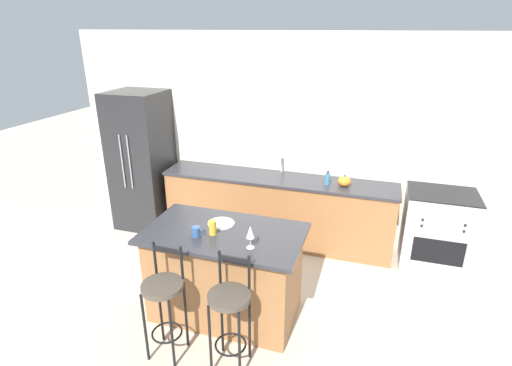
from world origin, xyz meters
The scene contains 15 objects.
ground_plane centered at (0.00, 0.00, 0.00)m, with size 18.00×18.00×0.00m, color beige.
wall_back centered at (0.00, 0.64, 1.35)m, with size 6.00×0.07×2.70m.
back_counter centered at (0.00, 0.35, 0.46)m, with size 3.05×0.62×0.92m.
sink_faucet centered at (0.00, 0.53, 1.05)m, with size 0.02×0.13×0.22m.
kitchen_island centered at (-0.11, -1.28, 0.47)m, with size 1.52×0.88×0.93m.
refrigerator centered at (-1.96, 0.26, 0.97)m, with size 0.72×0.74×1.94m.
oven_range centered at (1.98, 0.31, 0.48)m, with size 0.77×0.64×0.96m.
bar_stool_near centered at (-0.40, -1.94, 0.59)m, with size 0.36×0.36×1.04m.
bar_stool_far centered at (0.19, -1.90, 0.59)m, with size 0.36×0.36×1.04m.
dinner_plate centered at (-0.19, -1.13, 0.94)m, with size 0.27×0.27×0.02m.
wine_glass centered at (0.23, -1.48, 1.08)m, with size 0.07×0.07×0.21m.
coffee_mug centered at (-0.31, -1.44, 0.98)m, with size 0.11×0.08×0.10m.
tumbler_cup centered at (-0.19, -1.35, 1.00)m, with size 0.07×0.07×0.14m.
pumpkin_decoration centered at (0.85, 0.28, 0.98)m, with size 0.16×0.16×0.15m.
soap_bottle centered at (0.65, 0.27, 0.99)m, with size 0.06×0.06×0.18m.
Camera 1 is at (1.19, -4.37, 2.75)m, focal length 28.00 mm.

